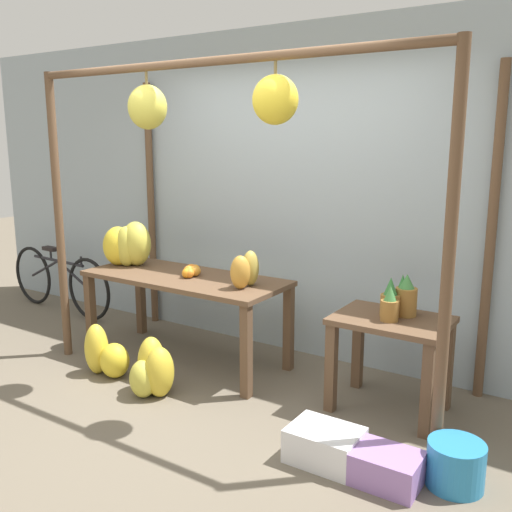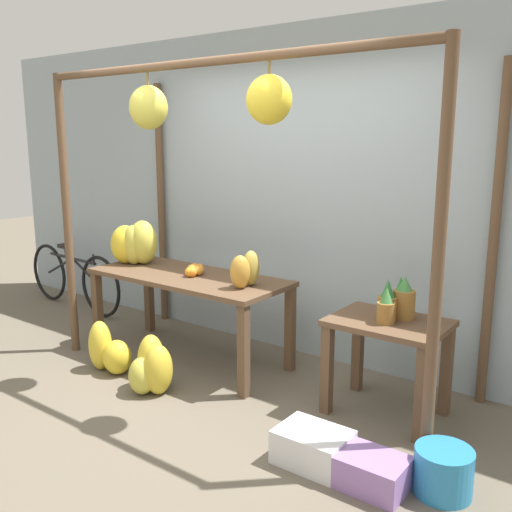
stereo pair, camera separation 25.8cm
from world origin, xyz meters
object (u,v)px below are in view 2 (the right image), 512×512
object	(u,v)px
orange_pile	(195,270)
parked_bicycle	(73,278)
fruit_crate_white	(313,447)
banana_pile_ground_left	(108,351)
banana_pile_ground_right	(151,368)
pineapple_cluster	(396,302)
papaya_pile	(245,270)
blue_bucket	(443,471)
banana_pile_on_table	(137,245)
fruit_crate_purple	(372,472)

from	to	relation	value
orange_pile	parked_bicycle	xyz separation A→B (m)	(-2.13, 0.31, -0.44)
orange_pile	fruit_crate_white	bearing A→B (deg)	-25.74
banana_pile_ground_left	banana_pile_ground_right	xyz separation A→B (m)	(0.56, -0.05, 0.01)
pineapple_cluster	papaya_pile	xyz separation A→B (m)	(-1.16, -0.16, 0.09)
banana_pile_ground_left	blue_bucket	size ratio (longest dim) A/B	1.42
blue_bucket	parked_bicycle	bearing A→B (deg)	168.28
papaya_pile	orange_pile	bearing A→B (deg)	174.19
banana_pile_on_table	papaya_pile	distance (m)	1.31
banana_pile_ground_left	parked_bicycle	world-z (taller)	parked_bicycle
parked_bicycle	fruit_crate_purple	world-z (taller)	parked_bicycle
banana_pile_ground_right	parked_bicycle	distance (m)	2.50
orange_pile	papaya_pile	bearing A→B (deg)	-5.81
fruit_crate_white	orange_pile	bearing A→B (deg)	154.26
pineapple_cluster	banana_pile_ground_right	distance (m)	1.86
parked_bicycle	banana_pile_ground_left	bearing A→B (deg)	-28.39
banana_pile_ground_left	fruit_crate_purple	xyz separation A→B (m)	(2.42, -0.18, -0.08)
banana_pile_ground_right	fruit_crate_purple	world-z (taller)	banana_pile_ground_right
pineapple_cluster	blue_bucket	size ratio (longest dim) A/B	0.99
pineapple_cluster	parked_bicycle	bearing A→B (deg)	176.87
blue_bucket	banana_pile_ground_left	bearing A→B (deg)	-179.87
pineapple_cluster	blue_bucket	bearing A→B (deg)	-49.67
banana_pile_ground_left	blue_bucket	distance (m)	2.75
fruit_crate_white	fruit_crate_purple	size ratio (longest dim) A/B	1.11
banana_pile_on_table	orange_pile	bearing A→B (deg)	-1.14
blue_bucket	papaya_pile	world-z (taller)	papaya_pile
orange_pile	blue_bucket	size ratio (longest dim) A/B	0.76
papaya_pile	fruit_crate_purple	size ratio (longest dim) A/B	0.81
pineapple_cluster	fruit_crate_white	xyz separation A→B (m)	(-0.10, -0.89, -0.69)
blue_bucket	fruit_crate_purple	size ratio (longest dim) A/B	0.83
papaya_pile	banana_pile_on_table	bearing A→B (deg)	176.79
orange_pile	papaya_pile	world-z (taller)	papaya_pile
pineapple_cluster	fruit_crate_white	bearing A→B (deg)	-96.52
banana_pile_ground_right	fruit_crate_purple	xyz separation A→B (m)	(1.86, -0.13, -0.10)
fruit_crate_white	papaya_pile	xyz separation A→B (m)	(-1.06, 0.73, 0.78)
pineapple_cluster	fruit_crate_white	distance (m)	1.13
banana_pile_on_table	fruit_crate_purple	size ratio (longest dim) A/B	1.31
pineapple_cluster	parked_bicycle	world-z (taller)	pineapple_cluster
banana_pile_on_table	orange_pile	world-z (taller)	banana_pile_on_table
orange_pile	fruit_crate_purple	xyz separation A→B (m)	(2.02, -0.80, -0.70)
banana_pile_ground_right	blue_bucket	xyz separation A→B (m)	(2.19, 0.06, -0.06)
banana_pile_ground_left	fruit_crate_purple	size ratio (longest dim) A/B	1.18
orange_pile	banana_pile_ground_left	bearing A→B (deg)	-122.51
parked_bicycle	papaya_pile	world-z (taller)	papaya_pile
banana_pile_ground_left	papaya_pile	world-z (taller)	papaya_pile
blue_bucket	parked_bicycle	world-z (taller)	parked_bicycle
fruit_crate_white	blue_bucket	world-z (taller)	blue_bucket
orange_pile	papaya_pile	size ratio (longest dim) A/B	0.78
orange_pile	pineapple_cluster	xyz separation A→B (m)	(1.74, 0.10, 0.00)
banana_pile_ground_left	orange_pile	bearing A→B (deg)	57.49
pineapple_cluster	papaya_pile	bearing A→B (deg)	-172.32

